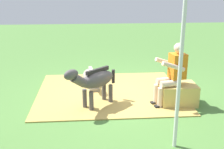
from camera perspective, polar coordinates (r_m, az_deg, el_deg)
ground_plane at (r=6.57m, az=1.50°, el=-4.27°), size 24.00×24.00×0.00m
hay_patch at (r=6.74m, az=-0.47°, el=-3.56°), size 3.34×2.80×0.02m
hay_bale at (r=6.23m, az=12.98°, el=-3.83°), size 0.75×0.55×0.44m
person_seated at (r=6.00m, az=11.92°, el=0.49°), size 0.70×0.50×1.32m
pony_standing at (r=5.82m, az=-3.51°, el=-1.22°), size 1.10×1.02×0.94m
pony_lying at (r=7.22m, az=-4.14°, el=-0.63°), size 0.50×1.35×0.42m
tent_pole_left at (r=4.28m, az=13.37°, el=0.25°), size 0.06×0.06×2.43m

